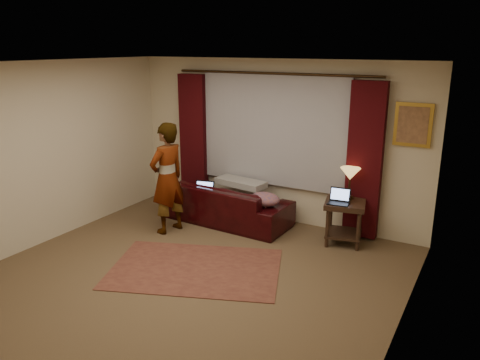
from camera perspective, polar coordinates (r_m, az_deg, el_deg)
name	(u,v)px	position (r m, az deg, el deg)	size (l,w,h in m)	color
floor	(186,280)	(5.96, -6.66, -12.03)	(5.00, 5.00, 0.01)	brown
ceiling	(178,64)	(5.26, -7.60, 13.83)	(5.00, 5.00, 0.02)	silver
wall_back	(274,142)	(7.57, 4.19, 4.68)	(5.00, 0.02, 2.60)	beige
wall_left	(38,155)	(7.21, -23.36, 2.80)	(0.02, 5.00, 2.60)	beige
wall_right	(405,216)	(4.52, 19.46, -4.21)	(0.02, 5.00, 2.60)	beige
sheer_curtain	(273,130)	(7.48, 4.03, 6.11)	(2.50, 0.05, 1.80)	#A2A2AA
drape_left	(194,141)	(8.24, -5.66, 4.74)	(0.50, 0.14, 2.30)	#35070A
drape_right	(365,161)	(7.00, 14.95, 2.21)	(0.50, 0.14, 2.30)	#35070A
curtain_rod	(273,73)	(7.33, 3.99, 12.84)	(0.04, 0.04, 3.40)	#312010
picture_frame	(413,125)	(6.85, 20.35, 6.33)	(0.50, 0.04, 0.60)	#B2872E
sofa	(226,196)	(7.60, -1.78, -2.00)	(2.15, 0.93, 0.87)	black
throw_blanket	(241,169)	(7.56, 0.07, 1.40)	(0.85, 0.34, 0.10)	#989692
clothing_pile	(265,200)	(7.12, 3.04, -2.42)	(0.48, 0.37, 0.20)	#7F515E
laptop_sofa	(203,190)	(7.57, -4.56, -1.21)	(0.31, 0.34, 0.23)	black
area_rug	(196,268)	(6.21, -5.44, -10.66)	(2.16, 1.44, 0.01)	brown
end_table	(344,222)	(6.98, 12.56, -5.06)	(0.56, 0.56, 0.64)	black
tiffany_lamp	(350,183)	(6.93, 13.21, -0.41)	(0.29, 0.29, 0.46)	olive
laptop_table	(339,197)	(6.71, 11.95, -2.01)	(0.29, 0.32, 0.21)	black
person	(167,178)	(7.17, -8.85, 0.20)	(0.50, 0.50, 1.71)	#989692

